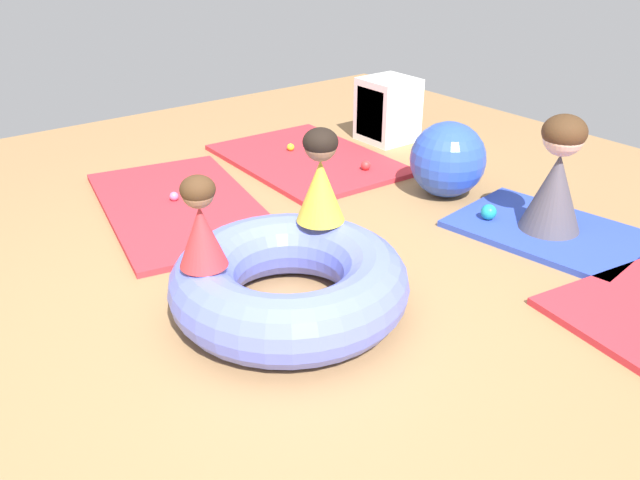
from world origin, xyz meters
name	(u,v)px	position (x,y,z in m)	size (l,w,h in m)	color
ground_plane	(285,312)	(0.00, 0.00, 0.00)	(8.00, 8.00, 0.00)	#9E7549
gym_mat_far_left	(307,160)	(-1.79, 1.46, 0.02)	(1.56, 1.10, 0.04)	red
gym_mat_near_right	(180,206)	(-1.56, 0.18, 0.02)	(1.74, 1.00, 0.04)	red
gym_mat_front	(548,231)	(0.26, 1.90, 0.02)	(1.16, 0.82, 0.04)	#2D47B7
inflatable_cushion	(289,283)	(0.01, 0.03, 0.17)	(1.24, 1.24, 0.35)	#6070E5
child_in_yellow	(320,177)	(-0.21, 0.39, 0.61)	(0.37, 0.37, 0.53)	yellow
child_in_red	(201,223)	(-0.14, -0.37, 0.57)	(0.31, 0.31, 0.46)	red
adult_seated	(557,175)	(0.26, 1.90, 0.41)	(0.55, 0.55, 0.75)	#4C4751
play_ball_yellow	(291,147)	(-2.01, 1.45, 0.07)	(0.06, 0.06, 0.06)	yellow
play_ball_teal	(489,212)	(-0.07, 1.70, 0.09)	(0.10, 0.10, 0.10)	teal
play_ball_red	(366,165)	(-1.27, 1.66, 0.08)	(0.08, 0.08, 0.08)	red
play_ball_pink	(174,196)	(-1.63, 0.17, 0.07)	(0.06, 0.06, 0.06)	pink
exercise_ball_large	(448,160)	(-0.60, 1.85, 0.27)	(0.55, 0.55, 0.55)	blue
storage_cube	(386,110)	(-1.82, 2.37, 0.28)	(0.44, 0.44, 0.56)	white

